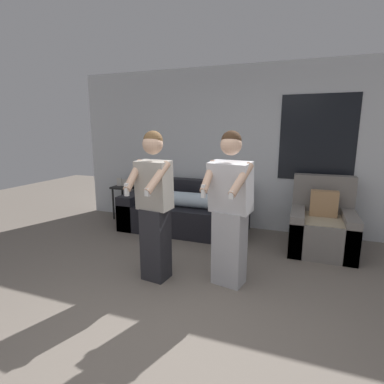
{
  "coord_description": "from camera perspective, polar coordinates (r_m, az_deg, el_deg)",
  "views": [
    {
      "loc": [
        0.97,
        -1.9,
        1.68
      ],
      "look_at": [
        -0.12,
        1.03,
        1.02
      ],
      "focal_mm": 28.0,
      "sensor_mm": 36.0,
      "label": 1
    }
  ],
  "objects": [
    {
      "name": "side_table",
      "position": [
        5.84,
        -12.67,
        0.07
      ],
      "size": [
        0.41,
        0.39,
        0.78
      ],
      "color": "black",
      "rests_on": "ground_plane"
    },
    {
      "name": "wall_back",
      "position": [
        5.14,
        9.82,
        8.05
      ],
      "size": [
        6.1,
        0.07,
        2.7
      ],
      "color": "silver",
      "rests_on": "ground_plane"
    },
    {
      "name": "ground_plane",
      "position": [
        2.71,
        -5.88,
        -26.46
      ],
      "size": [
        14.0,
        14.0,
        0.0
      ],
      "primitive_type": "plane",
      "color": "slate"
    },
    {
      "name": "person_left",
      "position": [
        3.3,
        -7.19,
        -2.55
      ],
      "size": [
        0.43,
        0.49,
        1.67
      ],
      "color": "#28282D",
      "rests_on": "ground_plane"
    },
    {
      "name": "couch",
      "position": [
        5.07,
        -1.37,
        -3.87
      ],
      "size": [
        2.07,
        0.93,
        0.82
      ],
      "color": "black",
      "rests_on": "ground_plane"
    },
    {
      "name": "person_right",
      "position": [
        3.19,
        7.21,
        -3.4
      ],
      "size": [
        0.5,
        0.54,
        1.67
      ],
      "color": "#B2B2B7",
      "rests_on": "ground_plane"
    },
    {
      "name": "armchair",
      "position": [
        4.63,
        23.49,
        -6.05
      ],
      "size": [
        0.84,
        0.92,
        1.02
      ],
      "color": "slate",
      "rests_on": "ground_plane"
    }
  ]
}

